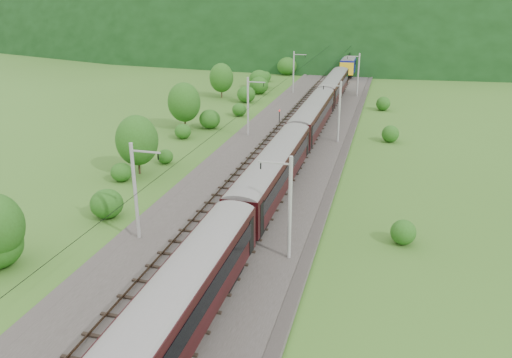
# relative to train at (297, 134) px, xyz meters

# --- Properties ---
(ground) EXTENTS (600.00, 600.00, 0.00)m
(ground) POSITION_rel_train_xyz_m (-2.40, -22.58, -3.64)
(ground) COLOR #32591C
(ground) RESTS_ON ground
(railbed) EXTENTS (14.00, 220.00, 0.30)m
(railbed) POSITION_rel_train_xyz_m (-2.40, -12.58, -3.49)
(railbed) COLOR #38332D
(railbed) RESTS_ON ground
(track_left) EXTENTS (2.40, 220.00, 0.27)m
(track_left) POSITION_rel_train_xyz_m (-4.80, -12.58, -3.27)
(track_left) COLOR brown
(track_left) RESTS_ON railbed
(track_right) EXTENTS (2.40, 220.00, 0.27)m
(track_right) POSITION_rel_train_xyz_m (-0.00, -12.58, -3.27)
(track_right) COLOR brown
(track_right) RESTS_ON railbed
(catenary_left) EXTENTS (2.54, 192.28, 8.00)m
(catenary_left) POSITION_rel_train_xyz_m (-8.52, 9.42, 0.86)
(catenary_left) COLOR gray
(catenary_left) RESTS_ON railbed
(catenary_right) EXTENTS (2.54, 192.28, 8.00)m
(catenary_right) POSITION_rel_train_xyz_m (3.72, 9.42, 0.86)
(catenary_right) COLOR gray
(catenary_right) RESTS_ON railbed
(overhead_wires) EXTENTS (4.83, 198.00, 0.03)m
(overhead_wires) POSITION_rel_train_xyz_m (-2.40, -12.58, 3.46)
(overhead_wires) COLOR black
(overhead_wires) RESTS_ON ground
(mountain_main) EXTENTS (504.00, 360.00, 244.00)m
(mountain_main) POSITION_rel_train_xyz_m (-2.40, 237.42, -3.64)
(mountain_main) COLOR black
(mountain_main) RESTS_ON ground
(mountain_ridge) EXTENTS (336.00, 280.00, 132.00)m
(mountain_ridge) POSITION_rel_train_xyz_m (-122.40, 277.42, -3.64)
(mountain_ridge) COLOR black
(mountain_ridge) RESTS_ON ground
(train) EXTENTS (3.08, 147.28, 5.37)m
(train) POSITION_rel_train_xyz_m (0.00, 0.00, 0.00)
(train) COLOR black
(train) RESTS_ON ground
(hazard_post_near) EXTENTS (0.15, 0.15, 1.39)m
(hazard_post_near) POSITION_rel_train_xyz_m (-2.80, 1.14, -2.64)
(hazard_post_near) COLOR red
(hazard_post_near) RESTS_ON railbed
(hazard_post_far) EXTENTS (0.18, 0.18, 1.67)m
(hazard_post_far) POSITION_rel_train_xyz_m (-2.39, 0.36, -2.50)
(hazard_post_far) COLOR red
(hazard_post_far) RESTS_ON railbed
(signal) EXTENTS (0.21, 0.21, 1.88)m
(signal) POSITION_rel_train_xyz_m (-6.02, 17.75, -2.24)
(signal) COLOR black
(signal) RESTS_ON railbed
(vegetation_left) EXTENTS (11.36, 148.99, 6.93)m
(vegetation_left) POSITION_rel_train_xyz_m (-17.03, -2.83, -0.91)
(vegetation_left) COLOR #234D14
(vegetation_left) RESTS_ON ground
(vegetation_right) EXTENTS (5.29, 96.25, 2.80)m
(vegetation_right) POSITION_rel_train_xyz_m (10.34, -25.80, -2.47)
(vegetation_right) COLOR #234D14
(vegetation_right) RESTS_ON ground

